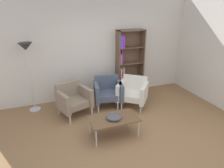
{
  "coord_description": "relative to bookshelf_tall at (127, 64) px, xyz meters",
  "views": [
    {
      "loc": [
        -1.54,
        -2.99,
        2.57
      ],
      "look_at": [
        -0.09,
        0.84,
        0.95
      ],
      "focal_mm": 32.67,
      "sensor_mm": 36.0,
      "label": 1
    }
  ],
  "objects": [
    {
      "name": "decorative_bowl",
      "position": [
        -1.15,
        -1.89,
        -0.48
      ],
      "size": [
        0.32,
        0.32,
        0.05
      ],
      "color": "#4C4C51",
      "rests_on": "coffee_table_low"
    },
    {
      "name": "plaster_back_panel",
      "position": [
        -0.91,
        0.21,
        0.53
      ],
      "size": [
        6.4,
        0.12,
        2.9
      ],
      "primitive_type": "cube",
      "color": "silver",
      "rests_on": "ground_plane"
    },
    {
      "name": "armchair_corner_red",
      "position": [
        -0.81,
        -0.58,
        -0.5
      ],
      "size": [
        0.82,
        0.77,
        0.78
      ],
      "rotation": [
        0.0,
        0.0,
        -0.18
      ],
      "color": "#4C566B",
      "rests_on": "ground_plane"
    },
    {
      "name": "bookshelf_tall",
      "position": [
        0.0,
        0.0,
        0.0
      ],
      "size": [
        0.8,
        0.3,
        1.9
      ],
      "color": "brown",
      "rests_on": "ground_plane"
    },
    {
      "name": "ground_plane",
      "position": [
        -0.91,
        -2.25,
        -0.92
      ],
      "size": [
        8.32,
        8.32,
        0.0
      ],
      "primitive_type": "plane",
      "color": "olive"
    },
    {
      "name": "armchair_spare_guest",
      "position": [
        -1.76,
        -0.71,
        -0.5
      ],
      "size": [
        0.88,
        0.84,
        0.78
      ],
      "rotation": [
        0.0,
        0.0,
        0.33
      ],
      "color": "gray",
      "rests_on": "ground_plane"
    },
    {
      "name": "floor_lamp_torchiere",
      "position": [
        -2.67,
        -0.17,
        0.53
      ],
      "size": [
        0.32,
        0.32,
        1.74
      ],
      "color": "silver",
      "rests_on": "ground_plane"
    },
    {
      "name": "coffee_table_low",
      "position": [
        -1.15,
        -1.89,
        -0.55
      ],
      "size": [
        1.0,
        0.56,
        0.4
      ],
      "color": "brown",
      "rests_on": "ground_plane"
    },
    {
      "name": "armchair_near_window",
      "position": [
        -0.2,
        -0.84,
        -0.5
      ],
      "size": [
        0.95,
        0.94,
        0.78
      ],
      "rotation": [
        0.0,
        0.0,
        -0.71
      ],
      "color": "white",
      "rests_on": "ground_plane"
    }
  ]
}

